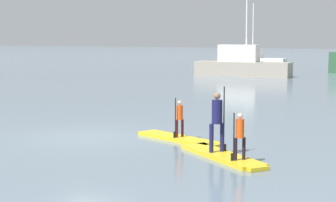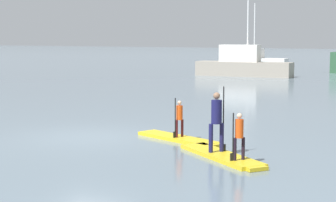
{
  "view_description": "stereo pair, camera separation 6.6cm",
  "coord_description": "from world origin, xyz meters",
  "px_view_note": "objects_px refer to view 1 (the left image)",
  "views": [
    {
      "loc": [
        10.24,
        -14.07,
        3.03
      ],
      "look_at": [
        1.58,
        2.15,
        0.96
      ],
      "focal_mm": 62.2,
      "sensor_mm": 36.0,
      "label": 1
    },
    {
      "loc": [
        10.3,
        -14.03,
        3.03
      ],
      "look_at": [
        1.58,
        2.15,
        0.96
      ],
      "focal_mm": 62.2,
      "sensor_mm": 36.0,
      "label": 2
    }
  ],
  "objects_px": {
    "paddleboard_near": "(180,139)",
    "motor_boat_small_navy": "(251,59)",
    "paddler_child_solo": "(179,117)",
    "paddler_child_front": "(240,134)",
    "paddler_adult": "(217,118)",
    "fishing_boat_green_midground": "(242,65)",
    "paddleboard_far": "(223,156)"
  },
  "relations": [
    {
      "from": "paddler_adult",
      "to": "paddler_child_solo",
      "type": "bearing_deg",
      "value": 140.94
    },
    {
      "from": "paddler_child_front",
      "to": "fishing_boat_green_midground",
      "type": "distance_m",
      "value": 30.16
    },
    {
      "from": "paddleboard_far",
      "to": "motor_boat_small_navy",
      "type": "bearing_deg",
      "value": 109.11
    },
    {
      "from": "paddleboard_far",
      "to": "fishing_boat_green_midground",
      "type": "height_order",
      "value": "fishing_boat_green_midground"
    },
    {
      "from": "paddleboard_near",
      "to": "paddler_child_solo",
      "type": "distance_m",
      "value": 0.64
    },
    {
      "from": "paddleboard_near",
      "to": "paddleboard_far",
      "type": "height_order",
      "value": "same"
    },
    {
      "from": "paddleboard_near",
      "to": "paddler_child_solo",
      "type": "xyz_separation_m",
      "value": [
        -0.01,
        -0.01,
        0.64
      ]
    },
    {
      "from": "paddler_child_solo",
      "to": "paddler_adult",
      "type": "height_order",
      "value": "paddler_adult"
    },
    {
      "from": "paddleboard_near",
      "to": "motor_boat_small_navy",
      "type": "relative_size",
      "value": 0.47
    },
    {
      "from": "paddleboard_near",
      "to": "fishing_boat_green_midground",
      "type": "xyz_separation_m",
      "value": [
        -8.06,
        26.04,
        0.8
      ]
    },
    {
      "from": "fishing_boat_green_midground",
      "to": "paddleboard_far",
      "type": "bearing_deg",
      "value": -69.93
    },
    {
      "from": "paddler_child_solo",
      "to": "paddler_child_front",
      "type": "bearing_deg",
      "value": -38.47
    },
    {
      "from": "paddler_child_solo",
      "to": "fishing_boat_green_midground",
      "type": "bearing_deg",
      "value": 107.18
    },
    {
      "from": "fishing_boat_green_midground",
      "to": "motor_boat_small_navy",
      "type": "height_order",
      "value": "motor_boat_small_navy"
    },
    {
      "from": "paddler_child_solo",
      "to": "paddleboard_far",
      "type": "relative_size",
      "value": 0.39
    },
    {
      "from": "paddleboard_near",
      "to": "paddler_adult",
      "type": "bearing_deg",
      "value": -39.37
    },
    {
      "from": "paddleboard_near",
      "to": "motor_boat_small_navy",
      "type": "xyz_separation_m",
      "value": [
        -12.41,
        40.09,
        0.63
      ]
    },
    {
      "from": "paddler_child_solo",
      "to": "paddler_child_front",
      "type": "xyz_separation_m",
      "value": [
        2.68,
        -2.13,
        0.04
      ]
    },
    {
      "from": "paddler_child_front",
      "to": "motor_boat_small_navy",
      "type": "height_order",
      "value": "motor_boat_small_navy"
    },
    {
      "from": "fishing_boat_green_midground",
      "to": "paddleboard_near",
      "type": "bearing_deg",
      "value": -72.8
    },
    {
      "from": "paddleboard_far",
      "to": "paddler_adult",
      "type": "xyz_separation_m",
      "value": [
        -0.24,
        0.18,
        0.92
      ]
    },
    {
      "from": "paddler_child_solo",
      "to": "motor_boat_small_navy",
      "type": "distance_m",
      "value": 41.97
    },
    {
      "from": "paddleboard_far",
      "to": "paddler_child_front",
      "type": "height_order",
      "value": "paddler_child_front"
    },
    {
      "from": "paddleboard_far",
      "to": "paddler_adult",
      "type": "bearing_deg",
      "value": 142.46
    },
    {
      "from": "motor_boat_small_navy",
      "to": "fishing_boat_green_midground",
      "type": "bearing_deg",
      "value": -72.82
    },
    {
      "from": "paddleboard_near",
      "to": "motor_boat_small_navy",
      "type": "bearing_deg",
      "value": 107.2
    },
    {
      "from": "paddleboard_far",
      "to": "motor_boat_small_navy",
      "type": "xyz_separation_m",
      "value": [
        -14.47,
        41.77,
        0.63
      ]
    },
    {
      "from": "paddler_child_solo",
      "to": "paddler_adult",
      "type": "bearing_deg",
      "value": -39.06
    },
    {
      "from": "paddleboard_near",
      "to": "paddleboard_far",
      "type": "relative_size",
      "value": 1.04
    },
    {
      "from": "paddler_adult",
      "to": "motor_boat_small_navy",
      "type": "relative_size",
      "value": 0.25
    },
    {
      "from": "paddleboard_near",
      "to": "paddler_child_front",
      "type": "distance_m",
      "value": 3.49
    },
    {
      "from": "paddleboard_far",
      "to": "motor_boat_small_navy",
      "type": "height_order",
      "value": "motor_boat_small_navy"
    }
  ]
}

